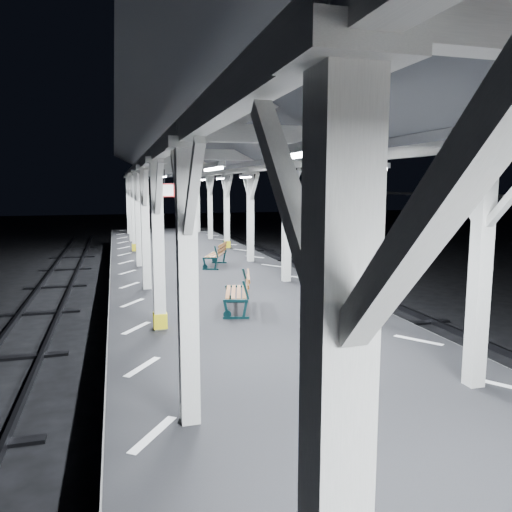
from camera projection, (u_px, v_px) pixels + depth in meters
name	position (u px, v px, depth m)	size (l,w,h in m)	color
ground	(291.00, 409.00, 8.54)	(120.00, 120.00, 0.00)	black
platform	(291.00, 381.00, 8.47)	(6.00, 50.00, 1.00)	black
hazard_stripes_left	(143.00, 367.00, 7.74)	(1.00, 48.00, 0.01)	silver
hazard_stripes_right	(418.00, 340.00, 9.06)	(1.00, 48.00, 0.01)	silver
canopy	(294.00, 136.00, 7.87)	(5.40, 49.00, 4.65)	silver
bench_mid	(240.00, 291.00, 11.18)	(0.92, 1.64, 0.84)	#0B282C
bench_far	(217.00, 254.00, 17.20)	(1.10, 1.61, 0.82)	#0B282C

